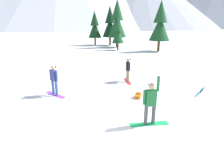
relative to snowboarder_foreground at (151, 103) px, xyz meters
name	(u,v)px	position (x,y,z in m)	size (l,w,h in m)	color
ground_plane	(91,120)	(-2.40, -0.20, -0.96)	(800.00, 800.00, 0.00)	white
snowboarder_foreground	(151,103)	(0.00, 0.00, 0.00)	(1.59, 0.78, 2.03)	#19B259
snowboarder_midground	(54,80)	(-5.32, 2.01, -0.04)	(1.55, 0.92, 1.75)	#993FD8
snowboarder_background	(128,69)	(-1.58, 5.39, -0.07)	(0.75, 1.46, 1.69)	red
loose_snowboard_near_right	(201,90)	(2.97, 4.19, -0.82)	(0.85, 1.58, 0.28)	#1E8CD8
backpack_orange	(138,96)	(-0.64, 2.62, -0.83)	(0.39, 0.55, 0.29)	orange
pine_tree_broad	(160,24)	(1.03, 20.72, 2.96)	(2.98, 2.98, 7.19)	#472D19
pine_tree_young	(95,27)	(-10.69, 26.74, 2.49)	(2.54, 2.54, 6.33)	#472D19
pine_tree_leaning	(110,24)	(-7.73, 26.74, 2.93)	(2.86, 2.86, 7.14)	#472D19
pine_tree_tall	(117,22)	(-5.88, 24.10, 3.36)	(3.14, 3.14, 7.93)	#472D19
pine_tree_short	(118,32)	(-5.09, 20.60, 1.78)	(1.79, 1.79, 5.04)	#472D19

